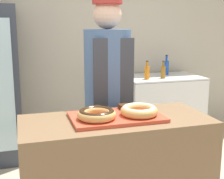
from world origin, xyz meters
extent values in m
cube|color=#BCB29E|center=(0.00, 2.13, 1.35)|extent=(8.00, 0.06, 2.70)
cube|color=#D84C33|center=(0.00, 0.00, 0.92)|extent=(0.61, 0.38, 0.02)
torus|color=tan|center=(-0.15, -0.04, 0.96)|extent=(0.25, 0.25, 0.06)
torus|color=#331E0F|center=(-0.15, -0.04, 0.98)|extent=(0.23, 0.23, 0.04)
torus|color=tan|center=(0.15, -0.04, 0.96)|extent=(0.25, 0.25, 0.06)
torus|color=beige|center=(0.15, -0.04, 0.98)|extent=(0.23, 0.23, 0.04)
cube|color=#382111|center=(-0.10, 0.14, 0.95)|extent=(0.08, 0.08, 0.03)
cube|color=#382111|center=(0.10, 0.14, 0.95)|extent=(0.08, 0.08, 0.03)
cylinder|color=#4C4C51|center=(0.10, 0.56, 0.43)|extent=(0.28, 0.28, 0.85)
cylinder|color=#4C6B99|center=(0.10, 0.56, 1.17)|extent=(0.39, 0.39, 0.64)
cube|color=#383D47|center=(0.10, 0.38, 0.76)|extent=(0.33, 0.02, 1.34)
sphere|color=beige|center=(0.10, 0.56, 1.61)|extent=(0.23, 0.23, 0.23)
cube|color=white|center=(1.18, 1.75, 0.43)|extent=(1.00, 0.65, 0.87)
cube|color=gray|center=(1.18, 1.75, 0.85)|extent=(1.00, 0.65, 0.01)
cylinder|color=#99661E|center=(1.13, 1.61, 0.95)|extent=(0.06, 0.06, 0.15)
cylinder|color=#99661E|center=(1.13, 1.61, 1.05)|extent=(0.03, 0.03, 0.06)
cylinder|color=black|center=(1.13, 1.61, 1.08)|extent=(0.03, 0.03, 0.01)
cylinder|color=orange|center=(0.91, 1.60, 0.95)|extent=(0.06, 0.06, 0.16)
cylinder|color=orange|center=(0.91, 1.60, 1.06)|extent=(0.03, 0.03, 0.06)
cylinder|color=black|center=(0.91, 1.60, 1.09)|extent=(0.03, 0.03, 0.01)
cylinder|color=#1E4CB2|center=(1.30, 1.86, 0.96)|extent=(0.07, 0.07, 0.18)
cylinder|color=#1E4CB2|center=(1.30, 1.86, 1.09)|extent=(0.03, 0.03, 0.07)
cylinder|color=black|center=(1.30, 1.86, 1.13)|extent=(0.03, 0.03, 0.01)
camera|label=1|loc=(-0.61, -1.91, 1.53)|focal=50.00mm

